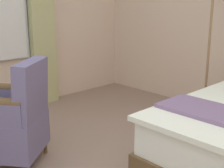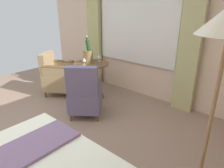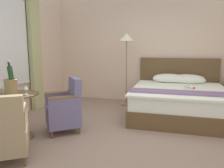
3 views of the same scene
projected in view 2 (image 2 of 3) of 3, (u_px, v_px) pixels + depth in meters
ground_plane at (21, 150)px, 2.66m from camera, size 6.74×6.74×0.00m
wall_window_side at (138, 25)px, 4.01m from camera, size 0.27×5.35×2.88m
side_table_round at (92, 78)px, 4.08m from camera, size 0.71×0.71×0.73m
champagne_bucket at (88, 55)px, 3.96m from camera, size 0.20×0.20×0.53m
wine_glass_near_bucket at (84, 60)px, 3.78m from camera, size 0.07×0.07×0.14m
wine_glass_near_edge at (99, 56)px, 4.07m from camera, size 0.08×0.08×0.14m
armchair_by_window at (85, 94)px, 3.36m from camera, size 0.75×0.75×0.95m
armchair_facing_bed at (57, 76)px, 4.24m from camera, size 0.76×0.77×0.90m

